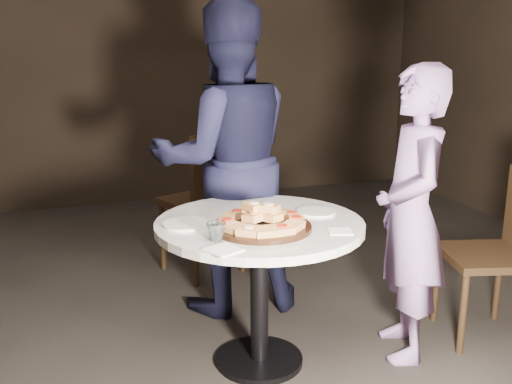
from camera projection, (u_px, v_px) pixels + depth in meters
floor at (264, 372)px, 2.80m from camera, size 7.00×7.00×0.00m
table at (259, 248)px, 2.75m from camera, size 1.27×1.27×0.75m
serving_board at (262, 227)px, 2.59m from camera, size 0.54×0.54×0.02m
focaccia_pile at (262, 218)px, 2.58m from camera, size 0.41×0.40×0.11m
plate_left at (186, 224)px, 2.64m from camera, size 0.28×0.28×0.01m
plate_right at (316, 212)px, 2.84m from camera, size 0.21×0.21×0.01m
water_glass at (216, 232)px, 2.43m from camera, size 0.09×0.09×0.08m
napkin_near at (223, 250)px, 2.31m from camera, size 0.17×0.17×0.01m
napkin_far at (340, 231)px, 2.55m from camera, size 0.13×0.13×0.01m
chair_far at (210, 193)px, 3.88m from camera, size 0.62×0.64×1.02m
chair_right at (504, 243)px, 3.05m from camera, size 0.55×0.54×0.92m
diner_navy at (226, 161)px, 3.33m from camera, size 0.92×0.74×1.82m
diner_teal at (411, 215)px, 2.83m from camera, size 0.51×0.63×1.48m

